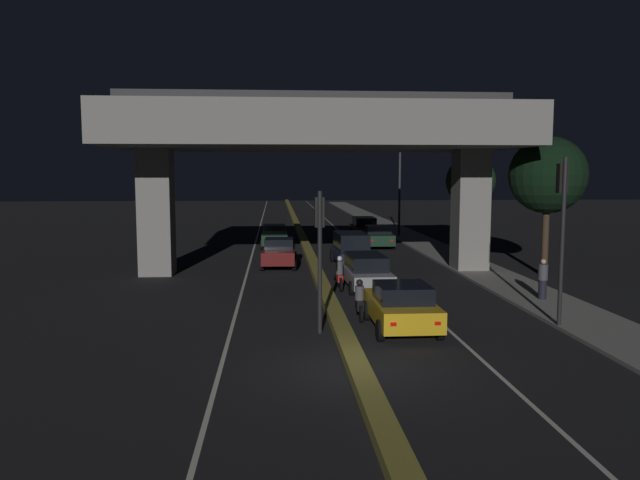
# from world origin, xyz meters

# --- Properties ---
(ground_plane) EXTENTS (200.00, 200.00, 0.00)m
(ground_plane) POSITION_xyz_m (0.00, 0.00, 0.00)
(ground_plane) COLOR black
(lane_line_left_inner) EXTENTS (0.12, 126.00, 0.00)m
(lane_line_left_inner) POSITION_xyz_m (-3.55, 35.00, 0.00)
(lane_line_left_inner) COLOR beige
(lane_line_left_inner) RESTS_ON ground_plane
(lane_line_right_inner) EXTENTS (0.12, 126.00, 0.00)m
(lane_line_right_inner) POSITION_xyz_m (3.55, 35.00, 0.00)
(lane_line_right_inner) COLOR beige
(lane_line_right_inner) RESTS_ON ground_plane
(median_divider) EXTENTS (0.56, 126.00, 0.29)m
(median_divider) POSITION_xyz_m (0.00, 35.00, 0.14)
(median_divider) COLOR olive
(median_divider) RESTS_ON ground_plane
(sidewalk_right) EXTENTS (2.82, 126.00, 0.12)m
(sidewalk_right) POSITION_xyz_m (8.53, 28.00, 0.06)
(sidewalk_right) COLOR gray
(sidewalk_right) RESTS_ON ground_plane
(elevated_overpass) EXTENTS (20.04, 9.92, 9.18)m
(elevated_overpass) POSITION_xyz_m (0.00, 15.95, 6.99)
(elevated_overpass) COLOR gray
(elevated_overpass) RESTS_ON ground_plane
(traffic_light_left_of_median) EXTENTS (0.30, 0.49, 4.54)m
(traffic_light_left_of_median) POSITION_xyz_m (-0.68, 3.89, 3.10)
(traffic_light_left_of_median) COLOR black
(traffic_light_left_of_median) RESTS_ON ground_plane
(traffic_light_right_of_median) EXTENTS (0.30, 0.49, 5.61)m
(traffic_light_right_of_median) POSITION_xyz_m (7.21, 3.88, 3.80)
(traffic_light_right_of_median) COLOR black
(traffic_light_right_of_median) RESTS_ON ground_plane
(street_lamp) EXTENTS (2.83, 0.32, 7.95)m
(street_lamp) POSITION_xyz_m (7.43, 33.59, 4.76)
(street_lamp) COLOR #2D2D30
(street_lamp) RESTS_ON ground_plane
(car_taxi_yellow_lead) EXTENTS (2.05, 4.18, 1.54)m
(car_taxi_yellow_lead) POSITION_xyz_m (2.00, 3.97, 0.80)
(car_taxi_yellow_lead) COLOR gold
(car_taxi_yellow_lead) RESTS_ON ground_plane
(car_silver_second) EXTENTS (2.03, 4.79, 1.51)m
(car_silver_second) POSITION_xyz_m (1.91, 11.44, 0.79)
(car_silver_second) COLOR gray
(car_silver_second) RESTS_ON ground_plane
(car_dark_blue_third) EXTENTS (2.10, 4.38, 1.80)m
(car_dark_blue_third) POSITION_xyz_m (2.11, 18.32, 0.96)
(car_dark_blue_third) COLOR #141938
(car_dark_blue_third) RESTS_ON ground_plane
(car_dark_green_fourth) EXTENTS (2.15, 4.47, 1.50)m
(car_dark_green_fourth) POSITION_xyz_m (4.99, 26.69, 0.75)
(car_dark_green_fourth) COLOR black
(car_dark_green_fourth) RESTS_ON ground_plane
(car_dark_red_fifth) EXTENTS (2.02, 4.65, 1.57)m
(car_dark_red_fifth) POSITION_xyz_m (5.05, 33.81, 0.81)
(car_dark_red_fifth) COLOR #591414
(car_dark_red_fifth) RESTS_ON ground_plane
(car_dark_red_lead_oncoming) EXTENTS (2.03, 4.23, 1.55)m
(car_dark_red_lead_oncoming) POSITION_xyz_m (-1.89, 18.05, 0.78)
(car_dark_red_lead_oncoming) COLOR #591414
(car_dark_red_lead_oncoming) RESTS_ON ground_plane
(car_dark_green_second_oncoming) EXTENTS (1.90, 4.54, 1.55)m
(car_dark_green_second_oncoming) POSITION_xyz_m (-2.16, 27.14, 0.78)
(car_dark_green_second_oncoming) COLOR black
(car_dark_green_second_oncoming) RESTS_ON ground_plane
(motorcycle_black_filtering_near) EXTENTS (0.33, 1.78, 1.40)m
(motorcycle_black_filtering_near) POSITION_xyz_m (0.85, 5.63, 0.60)
(motorcycle_black_filtering_near) COLOR black
(motorcycle_black_filtering_near) RESTS_ON ground_plane
(motorcycle_red_filtering_mid) EXTENTS (0.32, 1.77, 1.49)m
(motorcycle_red_filtering_mid) POSITION_xyz_m (0.72, 11.20, 0.63)
(motorcycle_red_filtering_mid) COLOR black
(motorcycle_red_filtering_mid) RESTS_ON ground_plane
(pedestrian_on_sidewalk) EXTENTS (0.37, 0.37, 1.60)m
(pedestrian_on_sidewalk) POSITION_xyz_m (8.49, 7.98, 0.91)
(pedestrian_on_sidewalk) COLOR black
(pedestrian_on_sidewalk) RESTS_ON sidewalk_right
(roadside_tree_kerbside_near) EXTENTS (3.77, 3.77, 6.89)m
(roadside_tree_kerbside_near) POSITION_xyz_m (11.28, 14.13, 4.98)
(roadside_tree_kerbside_near) COLOR #38281C
(roadside_tree_kerbside_near) RESTS_ON ground_plane
(roadside_tree_kerbside_mid) EXTENTS (3.40, 3.40, 6.27)m
(roadside_tree_kerbside_mid) POSITION_xyz_m (11.43, 26.70, 4.53)
(roadside_tree_kerbside_mid) COLOR #38281C
(roadside_tree_kerbside_mid) RESTS_ON ground_plane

